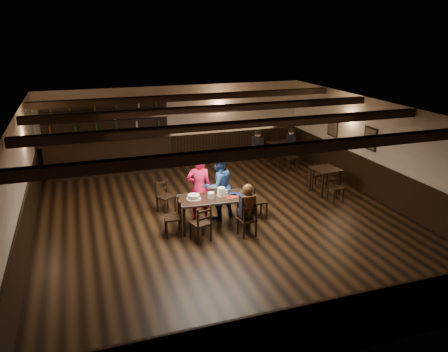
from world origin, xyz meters
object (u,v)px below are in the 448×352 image
object	(u,v)px
woman_pink	(199,188)
man_blue	(218,186)
dining_table	(213,200)
bar_counter	(109,151)
chair_near_left	(202,221)
chair_near_right	(248,218)
cake	(194,197)

from	to	relation	value
woman_pink	man_blue	xyz separation A→B (m)	(0.47, -0.07, 0.01)
dining_table	bar_counter	distance (m)	5.35
chair_near_left	man_blue	size ratio (longest dim) A/B	0.51
dining_table	chair_near_left	xyz separation A→B (m)	(-0.45, -0.65, -0.18)
chair_near_right	cake	world-z (taller)	cake
dining_table	woman_pink	distance (m)	0.59
chair_near_left	bar_counter	xyz separation A→B (m)	(-1.51, 5.63, 0.23)
bar_counter	man_blue	bearing A→B (deg)	-63.44
woman_pink	cake	world-z (taller)	woman_pink
woman_pink	man_blue	world-z (taller)	man_blue
dining_table	woman_pink	xyz separation A→B (m)	(-0.17, 0.54, 0.14)
dining_table	man_blue	world-z (taller)	man_blue
cake	man_blue	bearing A→B (deg)	29.61
chair_near_right	chair_near_left	bearing A→B (deg)	174.14
chair_near_left	chair_near_right	distance (m)	1.06
cake	dining_table	bearing A→B (deg)	-6.49
cake	chair_near_right	bearing A→B (deg)	-37.73
man_blue	bar_counter	bearing A→B (deg)	-78.29
chair_near_right	cake	xyz separation A→B (m)	(-1.05, 0.81, 0.34)
woman_pink	cake	bearing A→B (deg)	75.69
cake	bar_counter	distance (m)	5.16
chair_near_left	woman_pink	bearing A→B (deg)	77.25
dining_table	woman_pink	world-z (taller)	woman_pink
man_blue	bar_counter	world-z (taller)	bar_counter
chair_near_left	woman_pink	world-z (taller)	woman_pink
dining_table	chair_near_left	size ratio (longest dim) A/B	1.98
woman_pink	cake	distance (m)	0.56
man_blue	woman_pink	bearing A→B (deg)	-23.62
dining_table	chair_near_left	bearing A→B (deg)	-124.24
dining_table	cake	world-z (taller)	cake
dining_table	chair_near_right	distance (m)	1.00
bar_counter	dining_table	bearing A→B (deg)	-68.54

